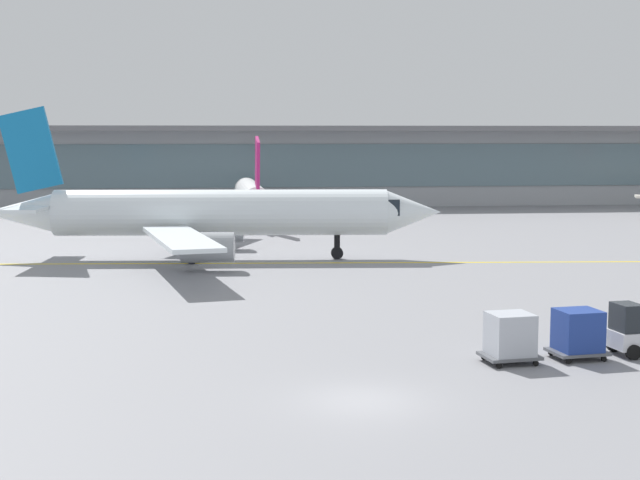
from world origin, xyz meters
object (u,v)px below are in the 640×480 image
cargo_dolly_lead (578,332)px  gate_airplane_1 (251,196)px  baggage_tug (638,333)px  taxiing_regional_jet (216,214)px  cargo_dolly_trailing (510,336)px

cargo_dolly_lead → gate_airplane_1: bearing=92.6°
gate_airplane_1 → baggage_tug: 59.97m
taxiing_regional_jet → cargo_dolly_lead: 33.71m
cargo_dolly_trailing → baggage_tug: bearing=-0.0°
taxiing_regional_jet → gate_airplane_1: bearing=87.6°
gate_airplane_1 → baggage_tug: (13.35, -58.44, -1.66)m
baggage_tug → taxiing_regional_jet: bearing=111.4°
baggage_tug → cargo_dolly_trailing: baggage_tug is taller
baggage_tug → gate_airplane_1: bearing=95.1°
gate_airplane_1 → taxiing_regional_jet: size_ratio=0.80×
taxiing_regional_jet → cargo_dolly_lead: (14.16, -30.51, -2.13)m
gate_airplane_1 → baggage_tug: bearing=-168.5°
baggage_tug → cargo_dolly_lead: size_ratio=1.20×
taxiing_regional_jet → cargo_dolly_lead: taxiing_regional_jet is taller
gate_airplane_1 → cargo_dolly_trailing: size_ratio=11.17×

